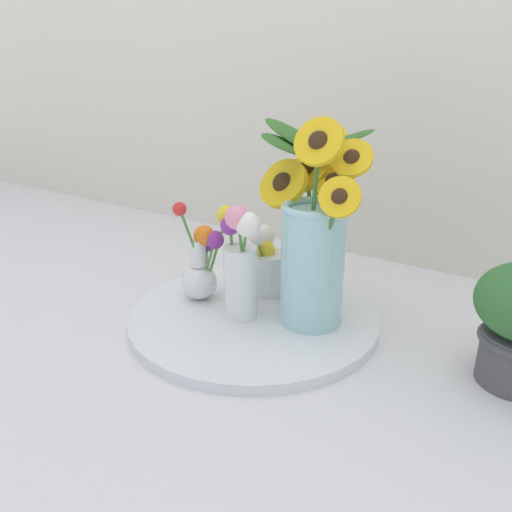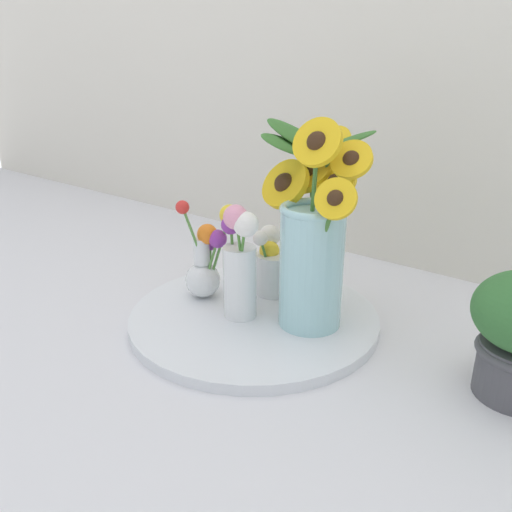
{
  "view_description": "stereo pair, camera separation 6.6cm",
  "coord_description": "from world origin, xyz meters",
  "px_view_note": "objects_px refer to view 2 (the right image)",
  "views": [
    {
      "loc": [
        0.45,
        -0.6,
        0.43
      ],
      "look_at": [
        0.0,
        0.07,
        0.13
      ],
      "focal_mm": 35.0,
      "sensor_mm": 36.0,
      "label": 1
    },
    {
      "loc": [
        0.5,
        -0.56,
        0.43
      ],
      "look_at": [
        0.0,
        0.07,
        0.13
      ],
      "focal_mm": 35.0,
      "sensor_mm": 36.0,
      "label": 2
    }
  ],
  "objects_px": {
    "mason_jar_sunflowers": "(312,238)",
    "vase_bulb_right": "(207,260)",
    "vase_small_center": "(240,265)",
    "serving_tray": "(256,317)",
    "vase_small_back": "(272,265)"
  },
  "relations": [
    {
      "from": "vase_bulb_right",
      "to": "mason_jar_sunflowers",
      "type": "bearing_deg",
      "value": 12.19
    },
    {
      "from": "serving_tray",
      "to": "vase_small_back",
      "type": "xyz_separation_m",
      "value": [
        -0.03,
        0.09,
        0.07
      ]
    },
    {
      "from": "mason_jar_sunflowers",
      "to": "vase_bulb_right",
      "type": "bearing_deg",
      "value": -167.81
    },
    {
      "from": "serving_tray",
      "to": "mason_jar_sunflowers",
      "type": "relative_size",
      "value": 1.28
    },
    {
      "from": "mason_jar_sunflowers",
      "to": "vase_small_center",
      "type": "height_order",
      "value": "mason_jar_sunflowers"
    },
    {
      "from": "vase_small_center",
      "to": "vase_bulb_right",
      "type": "xyz_separation_m",
      "value": [
        -0.1,
        0.03,
        -0.02
      ]
    },
    {
      "from": "mason_jar_sunflowers",
      "to": "vase_small_center",
      "type": "xyz_separation_m",
      "value": [
        -0.1,
        -0.07,
        -0.05
      ]
    },
    {
      "from": "serving_tray",
      "to": "vase_small_center",
      "type": "relative_size",
      "value": 2.13
    },
    {
      "from": "mason_jar_sunflowers",
      "to": "vase_small_center",
      "type": "distance_m",
      "value": 0.13
    },
    {
      "from": "vase_bulb_right",
      "to": "serving_tray",
      "type": "bearing_deg",
      "value": 1.49
    },
    {
      "from": "vase_small_back",
      "to": "vase_bulb_right",
      "type": "bearing_deg",
      "value": -132.21
    },
    {
      "from": "serving_tray",
      "to": "mason_jar_sunflowers",
      "type": "xyz_separation_m",
      "value": [
        0.09,
        0.04,
        0.16
      ]
    },
    {
      "from": "mason_jar_sunflowers",
      "to": "vase_small_back",
      "type": "relative_size",
      "value": 2.65
    },
    {
      "from": "mason_jar_sunflowers",
      "to": "vase_bulb_right",
      "type": "distance_m",
      "value": 0.22
    },
    {
      "from": "serving_tray",
      "to": "vase_bulb_right",
      "type": "height_order",
      "value": "vase_bulb_right"
    }
  ]
}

